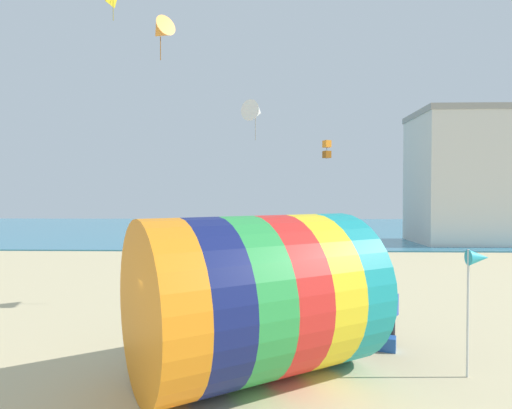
{
  "coord_description": "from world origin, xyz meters",
  "views": [
    {
      "loc": [
        1.24,
        -8.47,
        4.09
      ],
      "look_at": [
        0.95,
        2.51,
        3.85
      ],
      "focal_mm": 28.0,
      "sensor_mm": 36.0,
      "label": 1
    }
  ],
  "objects_px": {
    "kite_orange_delta": "(160,31)",
    "cooler_box": "(386,343)",
    "beach_flag": "(477,264)",
    "kite_white_delta": "(256,112)",
    "kite_orange_box": "(327,149)",
    "kite_handler": "(391,314)",
    "giant_inflatable_tube": "(255,296)"
  },
  "relations": [
    {
      "from": "kite_white_delta",
      "to": "kite_orange_box",
      "type": "height_order",
      "value": "kite_orange_box"
    },
    {
      "from": "kite_white_delta",
      "to": "kite_handler",
      "type": "bearing_deg",
      "value": -45.46
    },
    {
      "from": "kite_white_delta",
      "to": "cooler_box",
      "type": "bearing_deg",
      "value": -51.49
    },
    {
      "from": "giant_inflatable_tube",
      "to": "kite_white_delta",
      "type": "height_order",
      "value": "kite_white_delta"
    },
    {
      "from": "kite_orange_delta",
      "to": "cooler_box",
      "type": "height_order",
      "value": "kite_orange_delta"
    },
    {
      "from": "cooler_box",
      "to": "kite_handler",
      "type": "bearing_deg",
      "value": 61.08
    },
    {
      "from": "giant_inflatable_tube",
      "to": "kite_handler",
      "type": "distance_m",
      "value": 4.41
    },
    {
      "from": "kite_white_delta",
      "to": "beach_flag",
      "type": "xyz_separation_m",
      "value": [
        5.13,
        -6.03,
        -4.69
      ]
    },
    {
      "from": "kite_handler",
      "to": "kite_orange_delta",
      "type": "height_order",
      "value": "kite_orange_delta"
    },
    {
      "from": "giant_inflatable_tube",
      "to": "kite_orange_box",
      "type": "height_order",
      "value": "kite_orange_box"
    },
    {
      "from": "kite_white_delta",
      "to": "beach_flag",
      "type": "height_order",
      "value": "kite_white_delta"
    },
    {
      "from": "kite_orange_delta",
      "to": "kite_orange_box",
      "type": "bearing_deg",
      "value": 54.06
    },
    {
      "from": "kite_orange_delta",
      "to": "beach_flag",
      "type": "xyz_separation_m",
      "value": [
        8.69,
        -5.92,
        -7.69
      ]
    },
    {
      "from": "giant_inflatable_tube",
      "to": "cooler_box",
      "type": "bearing_deg",
      "value": 24.65
    },
    {
      "from": "kite_handler",
      "to": "cooler_box",
      "type": "height_order",
      "value": "kite_handler"
    },
    {
      "from": "kite_white_delta",
      "to": "kite_orange_box",
      "type": "distance_m",
      "value": 11.55
    },
    {
      "from": "kite_orange_box",
      "to": "beach_flag",
      "type": "bearing_deg",
      "value": -87.13
    },
    {
      "from": "kite_handler",
      "to": "kite_orange_box",
      "type": "bearing_deg",
      "value": 88.37
    },
    {
      "from": "kite_white_delta",
      "to": "kite_orange_delta",
      "type": "height_order",
      "value": "kite_orange_delta"
    },
    {
      "from": "giant_inflatable_tube",
      "to": "beach_flag",
      "type": "height_order",
      "value": "giant_inflatable_tube"
    },
    {
      "from": "kite_orange_box",
      "to": "kite_white_delta",
      "type": "bearing_deg",
      "value": -111.82
    },
    {
      "from": "kite_orange_box",
      "to": "beach_flag",
      "type": "relative_size",
      "value": 0.41
    },
    {
      "from": "kite_orange_delta",
      "to": "cooler_box",
      "type": "bearing_deg",
      "value": -31.57
    },
    {
      "from": "kite_handler",
      "to": "cooler_box",
      "type": "xyz_separation_m",
      "value": [
        -0.3,
        -0.55,
        -0.63
      ]
    },
    {
      "from": "kite_orange_delta",
      "to": "beach_flag",
      "type": "height_order",
      "value": "kite_orange_delta"
    },
    {
      "from": "beach_flag",
      "to": "cooler_box",
      "type": "relative_size",
      "value": 5.55
    },
    {
      "from": "kite_white_delta",
      "to": "cooler_box",
      "type": "relative_size",
      "value": 2.84
    },
    {
      "from": "kite_orange_box",
      "to": "beach_flag",
      "type": "distance_m",
      "value": 17.37
    },
    {
      "from": "kite_white_delta",
      "to": "cooler_box",
      "type": "distance_m",
      "value": 9.1
    },
    {
      "from": "kite_orange_delta",
      "to": "cooler_box",
      "type": "xyz_separation_m",
      "value": [
        7.13,
        -4.38,
        -10.08
      ]
    },
    {
      "from": "kite_handler",
      "to": "beach_flag",
      "type": "xyz_separation_m",
      "value": [
        1.26,
        -2.09,
        1.75
      ]
    },
    {
      "from": "cooler_box",
      "to": "giant_inflatable_tube",
      "type": "bearing_deg",
      "value": -155.35
    }
  ]
}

